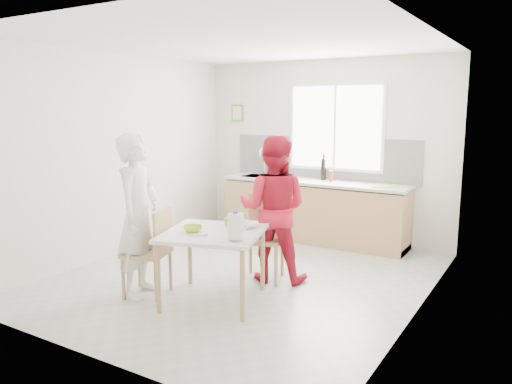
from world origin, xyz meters
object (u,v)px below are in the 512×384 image
chair_far (264,233)px  chair_left (153,248)px  milk_jug (236,226)px  person_white (138,216)px  wine_bottle_a (323,169)px  person_red (273,209)px  wine_bottle_b (324,170)px  bowl_white (248,225)px  bowl_green (193,229)px  dining_table (213,239)px

chair_far → chair_left: bearing=-141.3°
chair_far → milk_jug: bearing=-91.4°
person_white → wine_bottle_a: person_white is taller
person_white → person_red: bearing=-58.4°
person_red → wine_bottle_b: person_red is taller
wine_bottle_b → chair_far: bearing=-86.5°
chair_left → chair_far: size_ratio=0.95×
chair_far → person_white: (-0.87, -1.14, 0.32)m
chair_left → person_white: size_ratio=0.54×
bowl_white → person_red: bearing=90.8°
person_white → milk_jug: (1.18, 0.08, 0.02)m
bowl_green → milk_jug: 0.58m
chair_left → person_white: bearing=-90.0°
person_white → bowl_white: bearing=-77.5°
wine_bottle_a → milk_jug: bearing=-82.0°
wine_bottle_b → bowl_green: bearing=-92.6°
bowl_green → wine_bottle_b: bearing=87.4°
wine_bottle_a → bowl_white: bearing=-84.5°
wine_bottle_a → wine_bottle_b: 0.04m
dining_table → wine_bottle_b: wine_bottle_b is taller
chair_left → person_red: (0.85, 1.10, 0.32)m
wine_bottle_a → wine_bottle_b: bearing=98.3°
chair_left → person_white: person_white is taller
bowl_green → bowl_white: bearing=48.5°
dining_table → person_white: size_ratio=0.70×
wine_bottle_b → chair_left: bearing=-101.2°
person_white → wine_bottle_b: size_ratio=5.78×
wine_bottle_a → bowl_green: bearing=-92.8°
milk_jug → wine_bottle_b: 3.09m
bowl_green → milk_jug: size_ratio=0.74×
bowl_green → wine_bottle_b: size_ratio=0.66×
chair_left → bowl_white: chair_left is taller
chair_left → chair_far: chair_far is taller
chair_left → wine_bottle_a: size_ratio=2.94×
person_red → wine_bottle_b: (-0.24, 1.98, 0.23)m
wine_bottle_a → dining_table: bearing=-89.4°
bowl_white → wine_bottle_a: wine_bottle_a is taller
person_red → wine_bottle_a: (-0.23, 1.94, 0.24)m
bowl_white → wine_bottle_b: size_ratio=0.75×
milk_jug → wine_bottle_a: wine_bottle_a is taller
chair_left → milk_jug: 1.11m
person_red → wine_bottle_b: bearing=-100.6°
person_white → bowl_green: size_ratio=8.80×
chair_far → bowl_green: chair_far is taller
milk_jug → wine_bottle_a: bearing=80.5°
bowl_green → wine_bottle_b: 3.01m
chair_left → milk_jug: bearing=74.3°
person_white → chair_far: bearing=-55.0°
milk_jug → wine_bottle_a: 3.05m
dining_table → bowl_white: 0.40m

